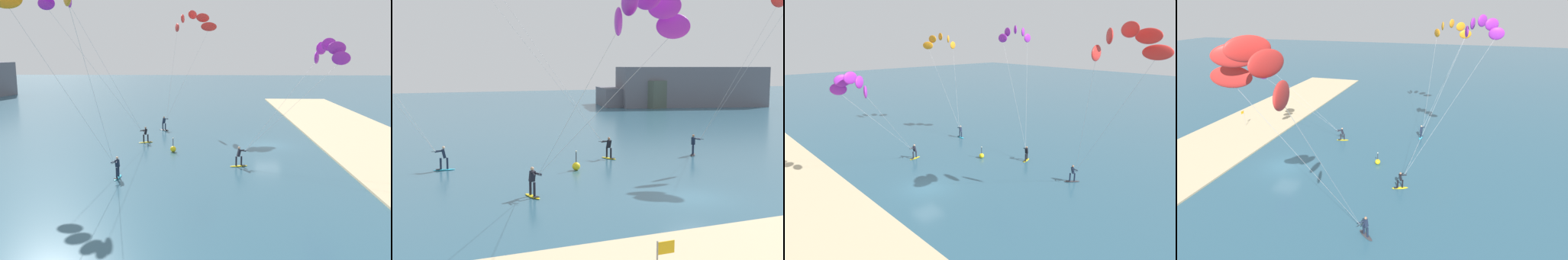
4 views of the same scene
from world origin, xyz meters
TOP-DOWN VIEW (x-y plane):
  - ground_plane at (0.00, 0.00)m, footprint 240.00×240.00m
  - sand_strip at (0.00, -10.65)m, footprint 80.00×11.38m
  - kitesurfer_nearshore at (-5.34, -3.73)m, footprint 5.42×9.70m
  - kitesurfer_mid_water at (13.43, 8.22)m, footprint 8.63×7.05m
  - kitesurfer_far_out at (-18.63, 15.06)m, footprint 9.69×5.23m
  - kitesurfer_downwind at (-6.33, 18.01)m, footprint 9.74×8.53m
  - marker_buoy at (-3.06, 9.36)m, footprint 0.56×0.56m
  - beach_flag at (-8.67, -11.24)m, footprint 0.56×0.05m

SIDE VIEW (x-z plane):
  - ground_plane at x=0.00m, z-range 0.00..0.00m
  - sand_strip at x=0.00m, z-range 0.00..0.16m
  - marker_buoy at x=-3.06m, z-range -0.39..0.99m
  - beach_flag at x=-8.67m, z-range 0.60..2.80m
  - kitesurfer_nearshore at x=-5.34m, z-range 3.71..14.22m
  - kitesurfer_far_out at x=-18.63m, z-range 5.31..19.38m
  - kitesurfer_mid_water at x=13.43m, z-range 5.45..19.91m
  - kitesurfer_downwind at x=-6.33m, z-range 5.69..20.61m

